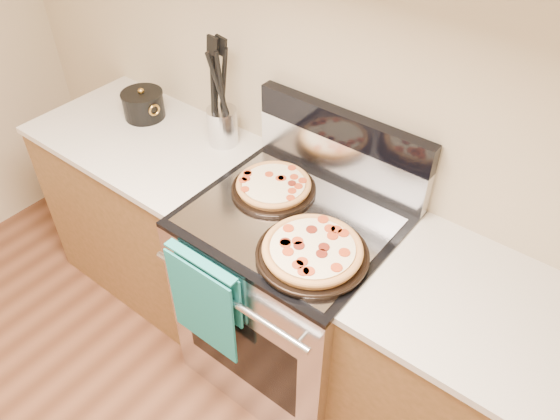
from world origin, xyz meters
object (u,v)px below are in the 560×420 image
Objects in this scene: range_body at (291,298)px; pepperoni_pizza_front at (312,251)px; pepperoni_pizza_back at (274,186)px; saucepan at (144,106)px; utensil_crock at (223,126)px.

pepperoni_pizza_front is at bearing -35.84° from range_body.
pepperoni_pizza_back is 0.84m from saucepan.
pepperoni_pizza_front reaches higher than range_body.
pepperoni_pizza_back is 1.98× the size of utensil_crock.
saucepan is (-1.17, 0.28, 0.02)m from pepperoni_pizza_front.
range_body is 1.13m from saucepan.
pepperoni_pizza_front is (0.33, -0.20, 0.00)m from pepperoni_pizza_back.
range_body is 4.76× the size of saucepan.
pepperoni_pizza_front is (0.18, -0.13, 0.50)m from range_body.
utensil_crock reaches higher than pepperoni_pizza_front.
saucepan is at bearing -170.96° from utensil_crock.
utensil_crock is (-0.55, 0.22, 0.54)m from range_body.
range_body is at bearing -25.16° from pepperoni_pizza_back.
utensil_crock reaches higher than range_body.
pepperoni_pizza_back is at bearing -5.19° from saucepan.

